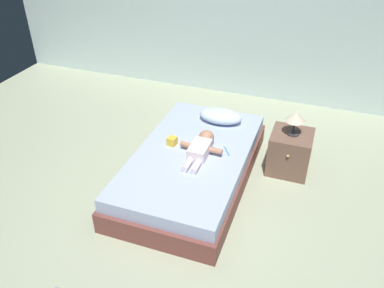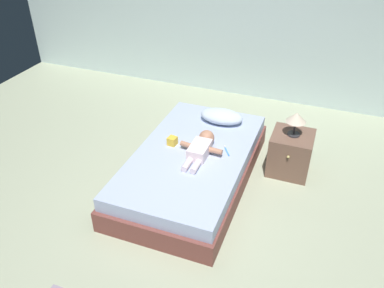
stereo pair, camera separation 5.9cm
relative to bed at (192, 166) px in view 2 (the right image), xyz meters
name	(u,v)px [view 2 (the right image)]	position (x,y,z in m)	size (l,w,h in m)	color
ground_plane	(187,229)	(0.22, -0.71, -0.18)	(8.00, 8.00, 0.00)	#A6AE8F
wall_behind_bed	(268,3)	(0.22, 2.29, 1.19)	(8.00, 0.12, 2.74)	silver
bed	(192,166)	(0.00, 0.00, 0.00)	(1.16, 2.09, 0.37)	brown
pillow	(222,116)	(0.10, 0.70, 0.26)	(0.50, 0.29, 0.15)	silver
baby	(201,147)	(0.09, 0.02, 0.25)	(0.46, 0.63, 0.17)	white
toothbrush	(227,151)	(0.33, 0.14, 0.19)	(0.10, 0.15, 0.02)	#3F8DF1
nightstand	(290,153)	(0.95, 0.55, 0.05)	(0.44, 0.47, 0.47)	brown
lamp	(296,118)	(0.95, 0.55, 0.49)	(0.21, 0.21, 0.27)	#333338
toy_block	(172,141)	(-0.25, 0.06, 0.23)	(0.10, 0.10, 0.09)	yellow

